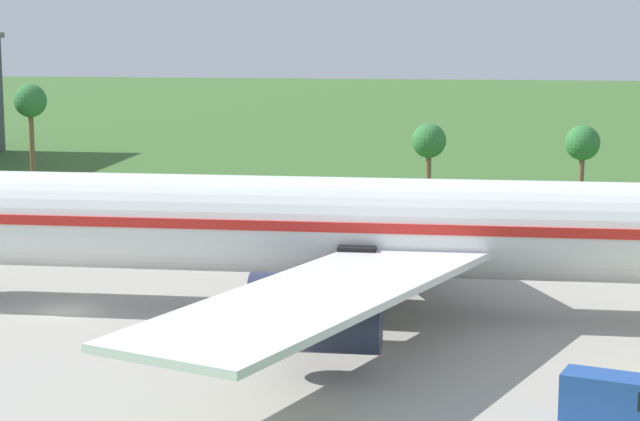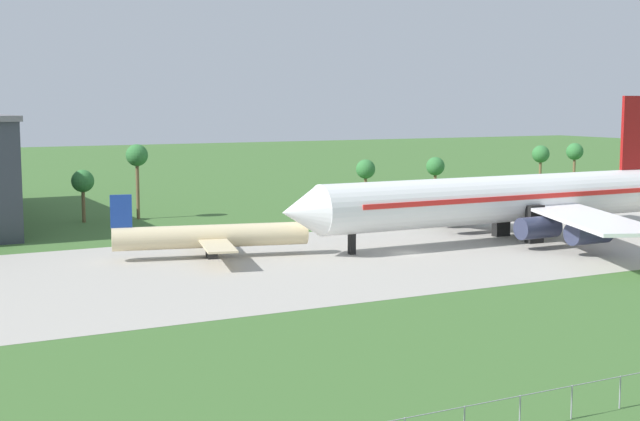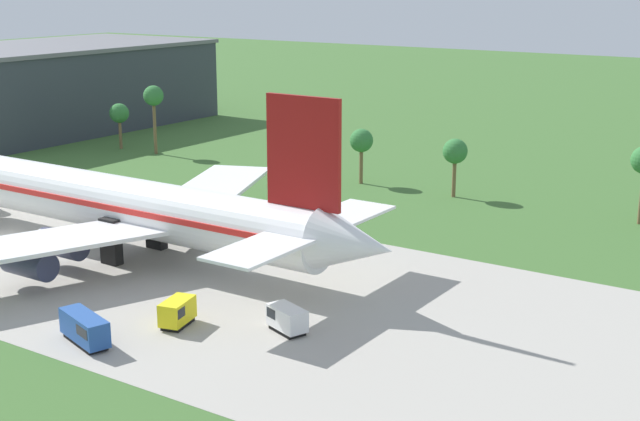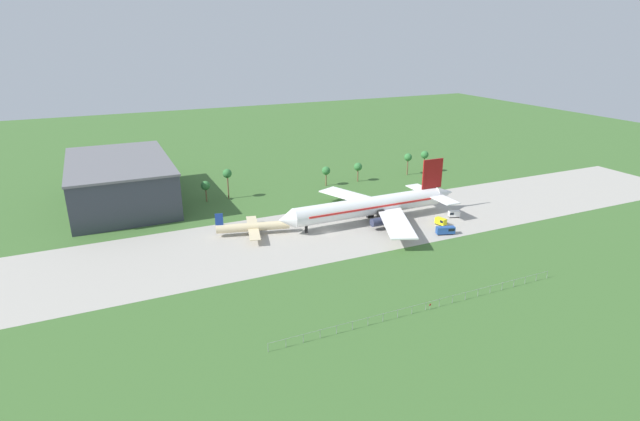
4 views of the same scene
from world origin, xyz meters
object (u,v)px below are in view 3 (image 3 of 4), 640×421
at_px(baggage_tug, 286,318).
at_px(fuel_truck, 86,329).
at_px(jet_airliner, 126,206).
at_px(catering_van, 177,312).
at_px(terminal_building, 60,85).

relative_size(baggage_tug, fuel_truck, 0.69).
xyz_separation_m(jet_airliner, catering_van, (19.58, -13.20, -4.42)).
distance_m(jet_airliner, fuel_truck, 26.40).
relative_size(jet_airliner, catering_van, 16.66).
bearing_deg(catering_van, jet_airliner, 146.01).
height_order(catering_van, terminal_building, terminal_building).
height_order(jet_airliner, fuel_truck, jet_airliner).
bearing_deg(baggage_tug, fuel_truck, -136.90).
distance_m(fuel_truck, terminal_building, 123.31).
xyz_separation_m(jet_airliner, terminal_building, (-78.72, 58.14, 2.89)).
xyz_separation_m(catering_van, terminal_building, (-98.30, 71.34, 7.31)).
relative_size(jet_airliner, fuel_truck, 10.78).
bearing_deg(catering_van, baggage_tug, 26.45).
bearing_deg(fuel_truck, catering_van, 63.42).
bearing_deg(fuel_truck, baggage_tug, 43.10).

